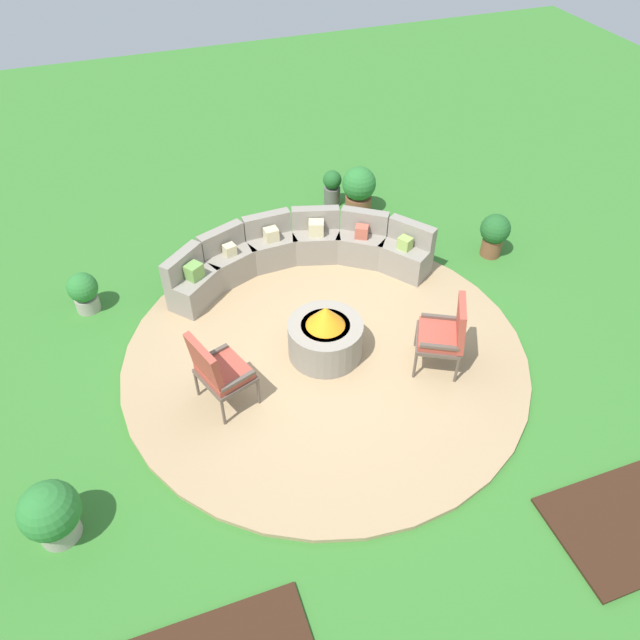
{
  "coord_description": "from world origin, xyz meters",
  "views": [
    {
      "loc": [
        -1.92,
        -5.16,
        5.64
      ],
      "look_at": [
        0.0,
        0.2,
        0.45
      ],
      "focal_mm": 34.35,
      "sensor_mm": 36.0,
      "label": 1
    }
  ],
  "objects_px": {
    "curved_stone_bench": "(297,253)",
    "potted_plant_0": "(359,189)",
    "potted_plant_2": "(84,291)",
    "lounge_chair_front_right": "(446,333)",
    "fire_pit": "(325,336)",
    "potted_plant_1": "(495,233)",
    "potted_plant_4": "(51,513)",
    "potted_plant_3": "(332,187)",
    "lounge_chair_front_left": "(218,370)"
  },
  "relations": [
    {
      "from": "curved_stone_bench",
      "to": "potted_plant_0",
      "type": "relative_size",
      "value": 4.64
    },
    {
      "from": "potted_plant_2",
      "to": "lounge_chair_front_right",
      "type": "bearing_deg",
      "value": -32.82
    },
    {
      "from": "fire_pit",
      "to": "potted_plant_0",
      "type": "xyz_separation_m",
      "value": [
        1.69,
        3.0,
        0.09
      ]
    },
    {
      "from": "fire_pit",
      "to": "potted_plant_1",
      "type": "bearing_deg",
      "value": 20.86
    },
    {
      "from": "lounge_chair_front_right",
      "to": "potted_plant_4",
      "type": "relative_size",
      "value": 1.38
    },
    {
      "from": "curved_stone_bench",
      "to": "potted_plant_2",
      "type": "bearing_deg",
      "value": 175.87
    },
    {
      "from": "fire_pit",
      "to": "potted_plant_4",
      "type": "xyz_separation_m",
      "value": [
        -3.3,
        -1.43,
        0.03
      ]
    },
    {
      "from": "fire_pit",
      "to": "potted_plant_2",
      "type": "bearing_deg",
      "value": 144.81
    },
    {
      "from": "curved_stone_bench",
      "to": "potted_plant_4",
      "type": "xyz_separation_m",
      "value": [
        -3.5,
        -3.18,
        0.02
      ]
    },
    {
      "from": "lounge_chair_front_right",
      "to": "potted_plant_2",
      "type": "distance_m",
      "value": 4.87
    },
    {
      "from": "potted_plant_0",
      "to": "potted_plant_2",
      "type": "height_order",
      "value": "potted_plant_0"
    },
    {
      "from": "potted_plant_3",
      "to": "lounge_chair_front_right",
      "type": "bearing_deg",
      "value": -90.91
    },
    {
      "from": "lounge_chair_front_left",
      "to": "potted_plant_3",
      "type": "relative_size",
      "value": 1.68
    },
    {
      "from": "fire_pit",
      "to": "potted_plant_0",
      "type": "bearing_deg",
      "value": 60.71
    },
    {
      "from": "lounge_chair_front_right",
      "to": "potted_plant_1",
      "type": "height_order",
      "value": "lounge_chair_front_right"
    },
    {
      "from": "potted_plant_1",
      "to": "potted_plant_2",
      "type": "height_order",
      "value": "potted_plant_1"
    },
    {
      "from": "lounge_chair_front_left",
      "to": "potted_plant_2",
      "type": "bearing_deg",
      "value": -169.78
    },
    {
      "from": "curved_stone_bench",
      "to": "potted_plant_0",
      "type": "height_order",
      "value": "curved_stone_bench"
    },
    {
      "from": "lounge_chair_front_left",
      "to": "potted_plant_2",
      "type": "distance_m",
      "value": 2.72
    },
    {
      "from": "potted_plant_0",
      "to": "curved_stone_bench",
      "type": "bearing_deg",
      "value": -139.83
    },
    {
      "from": "lounge_chair_front_left",
      "to": "potted_plant_0",
      "type": "height_order",
      "value": "lounge_chair_front_left"
    },
    {
      "from": "potted_plant_1",
      "to": "potted_plant_4",
      "type": "distance_m",
      "value": 6.97
    },
    {
      "from": "potted_plant_0",
      "to": "potted_plant_4",
      "type": "relative_size",
      "value": 1.14
    },
    {
      "from": "lounge_chair_front_right",
      "to": "potted_plant_1",
      "type": "relative_size",
      "value": 1.44
    },
    {
      "from": "lounge_chair_front_left",
      "to": "potted_plant_1",
      "type": "height_order",
      "value": "lounge_chair_front_left"
    },
    {
      "from": "potted_plant_1",
      "to": "potted_plant_4",
      "type": "bearing_deg",
      "value": -157.78
    },
    {
      "from": "potted_plant_1",
      "to": "lounge_chair_front_left",
      "type": "bearing_deg",
      "value": -161.1
    },
    {
      "from": "fire_pit",
      "to": "potted_plant_2",
      "type": "distance_m",
      "value": 3.41
    },
    {
      "from": "potted_plant_2",
      "to": "potted_plant_4",
      "type": "xyz_separation_m",
      "value": [
        -0.51,
        -3.4,
        0.07
      ]
    },
    {
      "from": "fire_pit",
      "to": "potted_plant_2",
      "type": "height_order",
      "value": "fire_pit"
    },
    {
      "from": "lounge_chair_front_right",
      "to": "potted_plant_0",
      "type": "distance_m",
      "value": 3.7
    },
    {
      "from": "potted_plant_0",
      "to": "lounge_chair_front_right",
      "type": "bearing_deg",
      "value": -96.0
    },
    {
      "from": "potted_plant_1",
      "to": "potted_plant_2",
      "type": "distance_m",
      "value": 6.0
    },
    {
      "from": "curved_stone_bench",
      "to": "lounge_chair_front_right",
      "type": "distance_m",
      "value": 2.67
    },
    {
      "from": "potted_plant_1",
      "to": "lounge_chair_front_right",
      "type": "bearing_deg",
      "value": -134.78
    },
    {
      "from": "curved_stone_bench",
      "to": "potted_plant_1",
      "type": "height_order",
      "value": "curved_stone_bench"
    },
    {
      "from": "curved_stone_bench",
      "to": "potted_plant_1",
      "type": "xyz_separation_m",
      "value": [
        2.96,
        -0.55,
        0.03
      ]
    },
    {
      "from": "fire_pit",
      "to": "potted_plant_3",
      "type": "bearing_deg",
      "value": 68.12
    },
    {
      "from": "lounge_chair_front_left",
      "to": "potted_plant_4",
      "type": "xyz_separation_m",
      "value": [
        -1.88,
        -1.07,
        -0.23
      ]
    },
    {
      "from": "curved_stone_bench",
      "to": "lounge_chair_front_left",
      "type": "distance_m",
      "value": 2.68
    },
    {
      "from": "fire_pit",
      "to": "potted_plant_0",
      "type": "distance_m",
      "value": 3.45
    },
    {
      "from": "potted_plant_2",
      "to": "potted_plant_3",
      "type": "height_order",
      "value": "potted_plant_3"
    },
    {
      "from": "curved_stone_bench",
      "to": "potted_plant_3",
      "type": "height_order",
      "value": "curved_stone_bench"
    },
    {
      "from": "potted_plant_1",
      "to": "potted_plant_3",
      "type": "height_order",
      "value": "potted_plant_1"
    },
    {
      "from": "lounge_chair_front_right",
      "to": "potted_plant_1",
      "type": "xyz_separation_m",
      "value": [
        1.86,
        1.87,
        -0.2
      ]
    },
    {
      "from": "lounge_chair_front_right",
      "to": "lounge_chair_front_left",
      "type": "bearing_deg",
      "value": 111.91
    },
    {
      "from": "lounge_chair_front_left",
      "to": "potted_plant_3",
      "type": "xyz_separation_m",
      "value": [
        2.78,
        3.76,
        -0.27
      ]
    },
    {
      "from": "potted_plant_2",
      "to": "potted_plant_0",
      "type": "bearing_deg",
      "value": 13.05
    },
    {
      "from": "fire_pit",
      "to": "potted_plant_1",
      "type": "distance_m",
      "value": 3.38
    },
    {
      "from": "potted_plant_0",
      "to": "potted_plant_4",
      "type": "height_order",
      "value": "potted_plant_0"
    }
  ]
}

